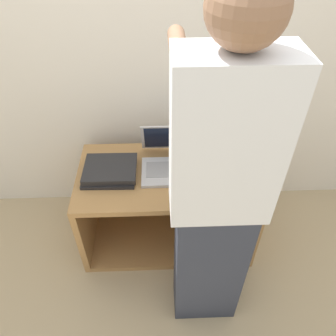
# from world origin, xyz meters

# --- Properties ---
(ground_plane) EXTENTS (12.00, 12.00, 0.00)m
(ground_plane) POSITION_xyz_m (0.00, 0.00, 0.00)
(ground_plane) COLOR tan
(wall_back) EXTENTS (8.00, 0.05, 2.40)m
(wall_back) POSITION_xyz_m (0.00, 0.69, 1.20)
(wall_back) COLOR silver
(wall_back) RESTS_ON ground_plane
(cart) EXTENTS (1.08, 0.59, 0.58)m
(cart) POSITION_xyz_m (0.00, 0.35, 0.29)
(cart) COLOR #A87A47
(cart) RESTS_ON ground_plane
(laptop_open) EXTENTS (0.31, 0.35, 0.25)m
(laptop_open) POSITION_xyz_m (0.00, 0.35, 0.64)
(laptop_open) COLOR #B7B7BC
(laptop_open) RESTS_ON cart
(laptop_stack_left) EXTENTS (0.32, 0.26, 0.06)m
(laptop_stack_left) POSITION_xyz_m (-0.34, 0.30, 0.61)
(laptop_stack_left) COLOR #232326
(laptop_stack_left) RESTS_ON cart
(laptop_stack_right) EXTENTS (0.32, 0.27, 0.08)m
(laptop_stack_right) POSITION_xyz_m (0.33, 0.29, 0.62)
(laptop_stack_right) COLOR gray
(laptop_stack_right) RESTS_ON cart
(person) EXTENTS (0.40, 0.54, 1.77)m
(person) POSITION_xyz_m (0.19, -0.21, 0.90)
(person) COLOR #2D3342
(person) RESTS_ON ground_plane
(inventory_tag) EXTENTS (0.06, 0.02, 0.01)m
(inventory_tag) POSITION_xyz_m (0.34, 0.23, 0.67)
(inventory_tag) COLOR red
(inventory_tag) RESTS_ON laptop_stack_right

